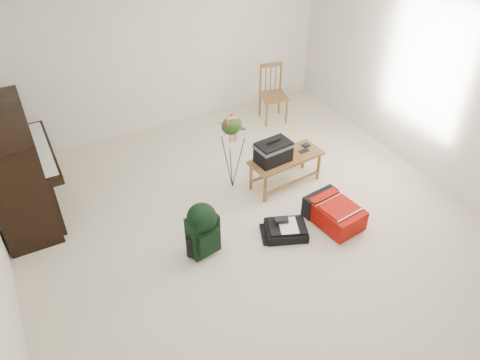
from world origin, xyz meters
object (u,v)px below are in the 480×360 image
bench (277,153)px  red_suitcase (332,211)px  green_backpack (203,227)px  flower_stand (232,153)px  dining_chair (273,94)px  piano (16,169)px  black_duffel (286,229)px

bench → red_suitcase: size_ratio=1.42×
green_backpack → flower_stand: flower_stand is taller
bench → dining_chair: size_ratio=1.12×
piano → flower_stand: piano is taller
dining_chair → flower_stand: bearing=-125.3°
piano → green_backpack: size_ratio=2.35×
piano → black_duffel: (2.47, -1.78, -0.53)m
dining_chair → red_suitcase: size_ratio=1.26×
bench → green_backpack: bench is taller
dining_chair → black_duffel: 2.61m
red_suitcase → black_duffel: bearing=167.9°
dining_chair → flower_stand: (-1.32, -1.24, 0.09)m
dining_chair → red_suitcase: bearing=-92.8°
bench → dining_chair: 1.71m
dining_chair → green_backpack: 2.98m
piano → red_suitcase: piano is taller
bench → flower_stand: flower_stand is taller
bench → green_backpack: (-1.27, -0.62, -0.16)m
dining_chair → piano: bearing=-160.4°
red_suitcase → green_backpack: size_ratio=1.07×
piano → flower_stand: (2.34, -0.72, -0.09)m
black_duffel → piano: bearing=166.1°
dining_chair → red_suitcase: dining_chair is taller
bench → dining_chair: bearing=54.9°
bench → piano: bearing=155.3°
bench → dining_chair: (0.84, 1.49, -0.09)m
bench → green_backpack: bearing=-159.8°
piano → flower_stand: bearing=-17.1°
red_suitcase → flower_stand: size_ratio=0.66×
dining_chair → flower_stand: flower_stand is taller
red_suitcase → bench: bearing=98.2°
piano → black_duffel: piano is taller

